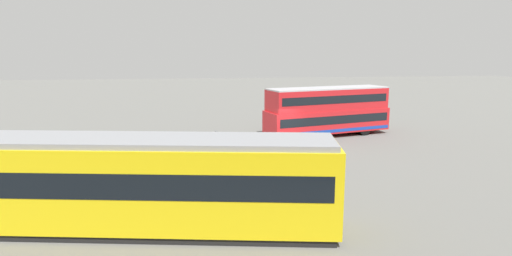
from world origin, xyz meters
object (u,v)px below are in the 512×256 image
at_px(double_decker_bus, 327,111).
at_px(tram_yellow, 124,182).
at_px(pedestrian_near_railing, 247,157).
at_px(info_sign, 216,144).

distance_m(double_decker_bus, tram_yellow, 20.26).
xyz_separation_m(double_decker_bus, pedestrian_near_railing, (7.66, 9.38, -1.00)).
xyz_separation_m(double_decker_bus, tram_yellow, (12.99, 15.54, -0.14)).
distance_m(tram_yellow, pedestrian_near_railing, 8.20).
height_order(double_decker_bus, info_sign, double_decker_bus).
bearing_deg(tram_yellow, pedestrian_near_railing, -130.85).
relative_size(double_decker_bus, pedestrian_near_railing, 6.39).
relative_size(double_decker_bus, info_sign, 4.49).
bearing_deg(tram_yellow, info_sign, -118.96).
height_order(double_decker_bus, tram_yellow, double_decker_bus).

